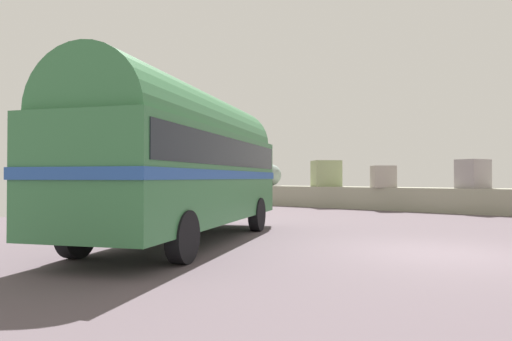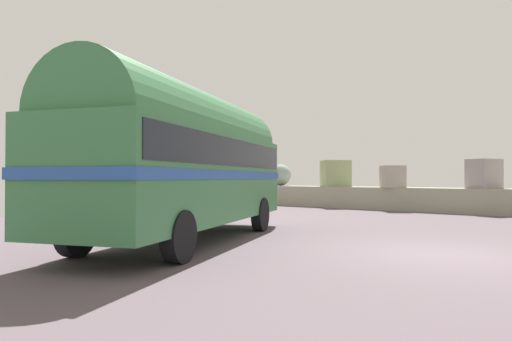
% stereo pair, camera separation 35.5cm
% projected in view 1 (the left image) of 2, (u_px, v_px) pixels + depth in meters
% --- Properties ---
extents(ground, '(32.00, 26.00, 0.02)m').
position_uv_depth(ground, '(438.00, 254.00, 9.33)').
color(ground, '#564A50').
extents(breakwater, '(31.36, 2.19, 2.48)m').
position_uv_depth(breakwater, '(512.00, 198.00, 18.93)').
color(breakwater, gray).
rests_on(breakwater, ground).
extents(vintage_coach, '(5.55, 8.84, 3.70)m').
position_uv_depth(vintage_coach, '(185.00, 157.00, 11.00)').
color(vintage_coach, black).
rests_on(vintage_coach, ground).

